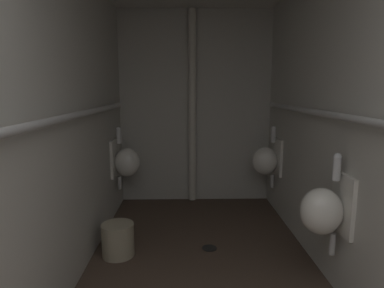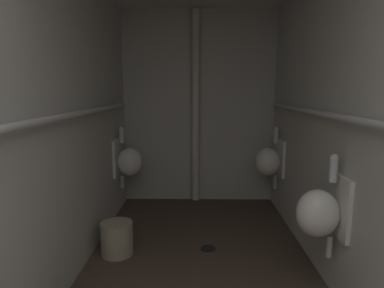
# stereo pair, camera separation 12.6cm
# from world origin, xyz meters

# --- Properties ---
(wall_left) EXTENTS (0.06, 4.45, 2.53)m
(wall_left) POSITION_xyz_m (-1.03, 2.17, 1.26)
(wall_left) COLOR #BBB9B1
(wall_left) RESTS_ON ground
(wall_right) EXTENTS (0.06, 4.45, 2.53)m
(wall_right) POSITION_xyz_m (1.03, 2.17, 1.26)
(wall_right) COLOR #BBB9B1
(wall_right) RESTS_ON ground
(wall_back) EXTENTS (2.12, 0.06, 2.53)m
(wall_back) POSITION_xyz_m (0.00, 4.36, 1.26)
(wall_back) COLOR #BBB9B1
(wall_back) RESTS_ON ground
(urinal_left_mid) EXTENTS (0.32, 0.30, 0.76)m
(urinal_left_mid) POSITION_xyz_m (-0.85, 3.80, 0.66)
(urinal_left_mid) COLOR silver
(urinal_right_mid) EXTENTS (0.32, 0.30, 0.76)m
(urinal_right_mid) POSITION_xyz_m (0.85, 2.18, 0.66)
(urinal_right_mid) COLOR silver
(urinal_right_far) EXTENTS (0.32, 0.30, 0.76)m
(urinal_right_far) POSITION_xyz_m (0.85, 3.83, 0.66)
(urinal_right_far) COLOR silver
(supply_pipe_left) EXTENTS (0.06, 3.71, 0.06)m
(supply_pipe_left) POSITION_xyz_m (-0.94, 2.17, 1.32)
(supply_pipe_left) COLOR #B2B2B2
(supply_pipe_right) EXTENTS (0.06, 3.75, 0.06)m
(supply_pipe_right) POSITION_xyz_m (0.94, 2.18, 1.32)
(supply_pipe_right) COLOR #B2B2B2
(standpipe_back_wall) EXTENTS (0.10, 0.10, 2.48)m
(standpipe_back_wall) POSITION_xyz_m (-0.04, 4.25, 1.26)
(standpipe_back_wall) COLOR beige
(standpipe_back_wall) RESTS_ON ground
(floor_drain) EXTENTS (0.14, 0.14, 0.01)m
(floor_drain) POSITION_xyz_m (0.09, 2.91, 0.00)
(floor_drain) COLOR black
(floor_drain) RESTS_ON ground
(waste_bin) EXTENTS (0.29, 0.29, 0.30)m
(waste_bin) POSITION_xyz_m (-0.76, 2.80, 0.15)
(waste_bin) COLOR #9E937A
(waste_bin) RESTS_ON ground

